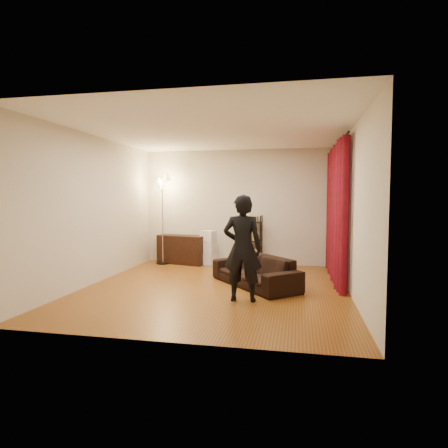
% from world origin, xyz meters
% --- Properties ---
extents(floor, '(5.00, 5.00, 0.00)m').
position_xyz_m(floor, '(0.00, 0.00, 0.00)').
color(floor, brown).
rests_on(floor, ground).
extents(ceiling, '(5.00, 5.00, 0.00)m').
position_xyz_m(ceiling, '(0.00, 0.00, 2.70)').
color(ceiling, white).
rests_on(ceiling, ground).
extents(wall_back, '(5.00, 0.00, 5.00)m').
position_xyz_m(wall_back, '(0.00, 2.50, 1.35)').
color(wall_back, beige).
rests_on(wall_back, ground).
extents(wall_front, '(5.00, 0.00, 5.00)m').
position_xyz_m(wall_front, '(0.00, -2.50, 1.35)').
color(wall_front, beige).
rests_on(wall_front, ground).
extents(wall_left, '(0.00, 5.00, 5.00)m').
position_xyz_m(wall_left, '(-2.25, 0.00, 1.35)').
color(wall_left, beige).
rests_on(wall_left, ground).
extents(wall_right, '(0.00, 5.00, 5.00)m').
position_xyz_m(wall_right, '(2.25, 0.00, 1.35)').
color(wall_right, beige).
rests_on(wall_right, ground).
extents(curtain_rod, '(0.04, 2.65, 0.04)m').
position_xyz_m(curtain_rod, '(2.15, 1.12, 2.58)').
color(curtain_rod, black).
rests_on(curtain_rod, wall_right).
extents(curtain, '(0.22, 2.65, 2.55)m').
position_xyz_m(curtain, '(2.13, 1.12, 1.28)').
color(curtain, maroon).
rests_on(curtain, ground).
extents(sofa, '(1.76, 1.89, 0.54)m').
position_xyz_m(sofa, '(0.66, 0.30, 0.27)').
color(sofa, black).
rests_on(sofa, ground).
extents(person, '(0.61, 0.42, 1.62)m').
position_xyz_m(person, '(0.59, -0.71, 0.81)').
color(person, black).
rests_on(person, ground).
extents(media_cabinet, '(1.23, 0.70, 0.68)m').
position_xyz_m(media_cabinet, '(-1.30, 2.23, 0.34)').
color(media_cabinet, black).
rests_on(media_cabinet, ground).
extents(storage_boxes, '(0.40, 0.36, 0.81)m').
position_xyz_m(storage_boxes, '(-0.65, 2.17, 0.41)').
color(storage_boxes, silver).
rests_on(storage_boxes, ground).
extents(wire_shelf, '(0.62, 0.51, 1.17)m').
position_xyz_m(wire_shelf, '(0.31, 2.28, 0.58)').
color(wire_shelf, black).
rests_on(wire_shelf, ground).
extents(floor_lamp, '(0.43, 0.43, 2.08)m').
position_xyz_m(floor_lamp, '(-1.75, 2.11, 1.04)').
color(floor_lamp, silver).
rests_on(floor_lamp, ground).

